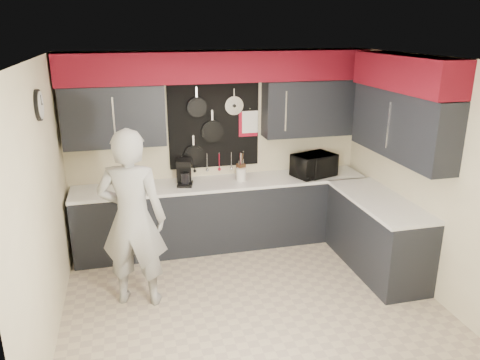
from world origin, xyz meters
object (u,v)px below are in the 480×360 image
object	(u,v)px
microwave	(314,165)
coffee_maker	(184,172)
utensil_crock	(241,174)
knife_block	(241,171)
person	(133,219)

from	to	relation	value
microwave	coffee_maker	bearing A→B (deg)	159.77
microwave	coffee_maker	xyz separation A→B (m)	(-1.77, 0.05, 0.02)
microwave	utensil_crock	bearing A→B (deg)	158.52
microwave	coffee_maker	distance (m)	1.77
coffee_maker	utensil_crock	bearing A→B (deg)	13.38
knife_block	utensil_crock	world-z (taller)	knife_block
utensil_crock	coffee_maker	distance (m)	0.76
microwave	utensil_crock	xyz separation A→B (m)	(-1.01, 0.05, -0.07)
coffee_maker	knife_block	bearing A→B (deg)	17.34
microwave	utensil_crock	size ratio (longest dim) A/B	3.28
knife_block	coffee_maker	size ratio (longest dim) A/B	0.62
utensil_crock	knife_block	bearing A→B (deg)	78.28
coffee_maker	person	distance (m)	1.33
utensil_crock	coffee_maker	xyz separation A→B (m)	(-0.76, 0.00, 0.09)
utensil_crock	person	distance (m)	1.84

